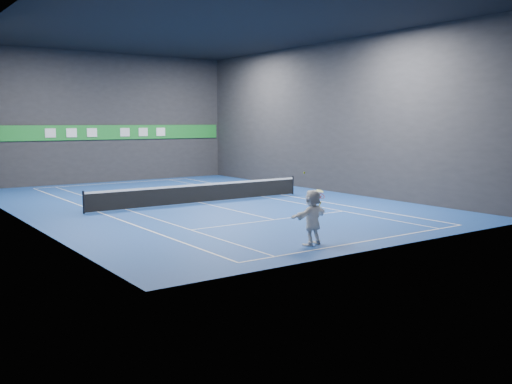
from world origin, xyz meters
TOP-DOWN VIEW (x-y plane):
  - ground at (0.00, 0.00)m, footprint 26.00×26.00m
  - ceiling at (0.00, 0.00)m, footprint 26.00×26.00m
  - wall_back at (0.00, 13.00)m, footprint 18.00×0.10m
  - wall_front at (0.00, -13.00)m, footprint 18.00×0.10m
  - wall_left at (-9.00, 0.00)m, footprint 0.10×26.00m
  - wall_right at (9.00, 0.00)m, footprint 0.10×26.00m
  - baseline_near at (0.00, -11.89)m, footprint 10.98×0.08m
  - baseline_far at (0.00, 11.89)m, footprint 10.98×0.08m
  - sideline_doubles_left at (-5.49, 0.00)m, footprint 0.08×23.78m
  - sideline_doubles_right at (5.49, 0.00)m, footprint 0.08×23.78m
  - sideline_singles_left at (-4.11, 0.00)m, footprint 0.06×23.78m
  - sideline_singles_right at (4.11, 0.00)m, footprint 0.06×23.78m
  - service_line_near at (0.00, -6.40)m, footprint 8.23×0.06m
  - service_line_far at (0.00, 6.40)m, footprint 8.23×0.06m
  - center_service_line at (0.00, 0.00)m, footprint 0.06×12.80m
  - player at (-1.99, -11.22)m, footprint 1.86×0.95m
  - tennis_ball at (-2.27, -11.09)m, footprint 0.07×0.07m
  - tennis_net at (0.00, 0.00)m, footprint 12.50×0.10m
  - sponsor_banner at (0.00, 12.93)m, footprint 17.64×0.11m
  - tennis_racket at (-1.60, -11.17)m, footprint 0.43×0.36m

SIDE VIEW (x-z plane):
  - ground at x=0.00m, z-range 0.00..0.00m
  - baseline_near at x=0.00m, z-range 0.00..0.01m
  - baseline_far at x=0.00m, z-range 0.00..0.01m
  - sideline_doubles_left at x=-5.49m, z-range 0.00..0.01m
  - sideline_doubles_right at x=5.49m, z-range 0.00..0.01m
  - sideline_singles_left at x=-4.11m, z-range 0.00..0.01m
  - sideline_singles_right at x=4.11m, z-range 0.00..0.01m
  - service_line_near at x=0.00m, z-range 0.00..0.01m
  - service_line_far at x=0.00m, z-range 0.00..0.01m
  - center_service_line at x=0.00m, z-range 0.00..0.01m
  - tennis_net at x=0.00m, z-range 0.00..1.07m
  - player at x=-1.99m, z-range 0.00..1.92m
  - tennis_racket at x=-1.60m, z-range 1.32..1.98m
  - tennis_ball at x=-2.27m, z-range 2.46..2.53m
  - sponsor_banner at x=0.00m, z-range 3.00..4.00m
  - wall_back at x=0.00m, z-range 0.00..9.00m
  - wall_front at x=0.00m, z-range 0.00..9.00m
  - wall_left at x=-9.00m, z-range 0.00..9.00m
  - wall_right at x=9.00m, z-range 0.00..9.00m
  - ceiling at x=0.00m, z-range 9.00..9.00m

